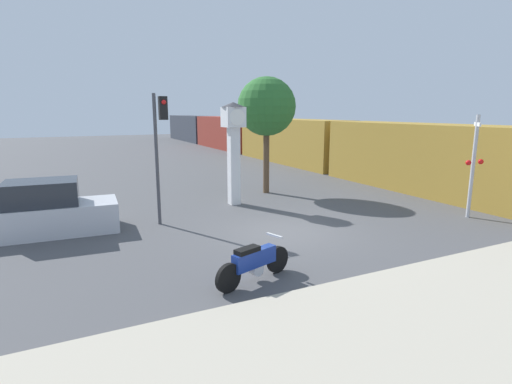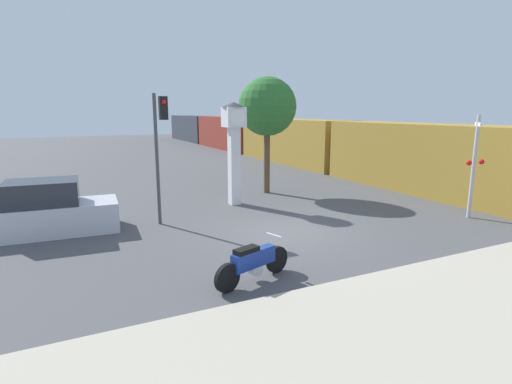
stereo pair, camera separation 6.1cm
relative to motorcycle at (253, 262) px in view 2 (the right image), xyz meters
name	(u,v)px [view 2 (the right image)]	position (x,y,z in m)	size (l,w,h in m)	color
ground_plane	(286,232)	(2.71, 3.17, -0.49)	(120.00, 120.00, 0.00)	#4C4C4F
sidewalk_strip	(484,336)	(2.71, -4.00, -0.44)	(36.00, 6.00, 0.10)	#B2A893
motorcycle	(253,262)	(0.00, 0.00, 0.00)	(2.23, 0.90, 1.02)	black
clock_tower	(234,138)	(2.75, 7.75, 2.41)	(1.00, 1.00, 4.39)	white
freight_train	(256,136)	(12.55, 26.03, 1.21)	(2.80, 53.01, 3.40)	olive
traffic_light	(160,136)	(-0.77, 5.99, 2.67)	(0.50, 0.35, 4.62)	#47474C
railroad_crossing_signal	(474,163)	(10.00, 1.75, 1.63)	(0.90, 0.82, 3.89)	#B7B7BC
street_tree	(267,107)	(5.18, 9.37, 3.71)	(2.82, 2.82, 5.65)	brown
parked_car	(49,211)	(-4.46, 6.46, 0.26)	(4.29, 2.03, 1.80)	silver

